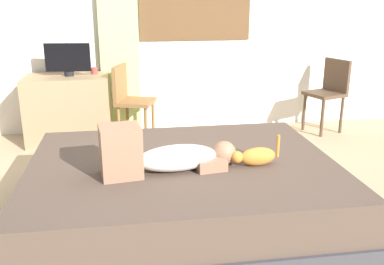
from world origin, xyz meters
TOP-DOWN VIEW (x-y plane):
  - ground_plane at (0.00, 0.00)m, footprint 16.00×16.00m
  - back_wall_with_window at (0.01, 2.51)m, footprint 6.40×0.14m
  - bed at (-0.14, 0.19)m, footprint 2.24×1.76m
  - person_lying at (-0.30, 0.03)m, footprint 0.94×0.37m
  - cat at (0.35, 0.04)m, footprint 0.36×0.13m
  - desk at (-1.16, 2.11)m, footprint 0.90×0.56m
  - tv_monitor at (-1.12, 2.11)m, footprint 0.48×0.10m
  - cup at (-0.86, 2.18)m, footprint 0.07×0.07m
  - chair_by_desk at (-0.49, 1.98)m, footprint 0.48×0.48m
  - chair_spare at (1.86, 2.04)m, footprint 0.49×0.49m
  - curtain_left at (-0.58, 2.39)m, footprint 0.44×0.06m

SIDE VIEW (x-z plane):
  - ground_plane at x=0.00m, z-range 0.00..0.00m
  - bed at x=-0.14m, z-range 0.00..0.43m
  - desk at x=-1.16m, z-range 0.00..0.74m
  - cat at x=0.35m, z-range 0.39..0.60m
  - chair_by_desk at x=-0.49m, z-range 0.08..0.94m
  - chair_spare at x=1.86m, z-range 0.08..0.94m
  - person_lying at x=-0.30m, z-range 0.38..0.72m
  - cup at x=-0.86m, z-range 0.74..0.82m
  - tv_monitor at x=-1.12m, z-range 0.75..1.10m
  - curtain_left at x=-0.58m, z-range 0.00..2.70m
  - back_wall_with_window at x=0.01m, z-range 0.01..2.91m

